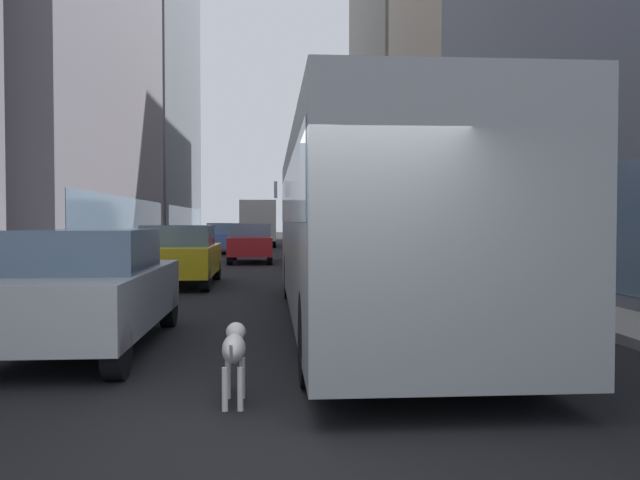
% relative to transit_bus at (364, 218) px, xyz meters
% --- Properties ---
extents(ground_plane, '(120.00, 120.00, 0.00)m').
position_rel_transit_bus_xyz_m(ground_plane, '(-1.20, 29.23, -1.78)').
color(ground_plane, black).
extents(sidewalk_left, '(2.40, 110.00, 0.15)m').
position_rel_transit_bus_xyz_m(sidewalk_left, '(-6.90, 29.23, -1.70)').
color(sidewalk_left, '#9E9991').
rests_on(sidewalk_left, ground).
extents(sidewalk_right, '(2.40, 110.00, 0.15)m').
position_rel_transit_bus_xyz_m(sidewalk_right, '(4.50, 29.23, -1.70)').
color(sidewalk_right, '#9E9991').
rests_on(sidewalk_right, ground).
extents(building_left_far, '(9.57, 21.33, 26.30)m').
position_rel_transit_bus_xyz_m(building_left_far, '(-13.10, 42.26, 11.36)').
color(building_left_far, slate).
rests_on(building_left_far, ground).
extents(building_right_mid, '(8.44, 19.70, 19.26)m').
position_rel_transit_bus_xyz_m(building_right_mid, '(10.70, 23.66, 7.84)').
color(building_right_mid, '#A0937F').
rests_on(building_right_mid, ground).
extents(building_right_far, '(8.55, 21.22, 28.41)m').
position_rel_transit_bus_xyz_m(building_right_far, '(10.70, 45.09, 12.42)').
color(building_right_far, gray).
rests_on(building_right_far, ground).
extents(transit_bus, '(2.78, 11.53, 3.05)m').
position_rel_transit_bus_xyz_m(transit_bus, '(0.00, 0.00, 0.00)').
color(transit_bus, '#999EA3').
rests_on(transit_bus, ground).
extents(car_blue_hatchback, '(1.92, 4.17, 1.62)m').
position_rel_transit_bus_xyz_m(car_blue_hatchback, '(-4.00, 24.05, -0.95)').
color(car_blue_hatchback, '#4C6BB7').
rests_on(car_blue_hatchback, ground).
extents(car_white_van, '(1.81, 4.07, 1.62)m').
position_rel_transit_bus_xyz_m(car_white_van, '(0.00, 12.31, -0.96)').
color(car_white_van, silver).
rests_on(car_white_van, ground).
extents(car_yellow_taxi, '(1.88, 4.13, 1.62)m').
position_rel_transit_bus_xyz_m(car_yellow_taxi, '(-4.00, 6.64, -0.96)').
color(car_yellow_taxi, yellow).
rests_on(car_yellow_taxi, ground).
extents(car_red_coupe, '(1.78, 3.99, 1.62)m').
position_rel_transit_bus_xyz_m(car_red_coupe, '(-2.40, 16.23, -0.96)').
color(car_red_coupe, red).
rests_on(car_red_coupe, ground).
extents(car_grey_wagon, '(1.72, 4.52, 1.62)m').
position_rel_transit_bus_xyz_m(car_grey_wagon, '(1.60, 23.25, -0.96)').
color(car_grey_wagon, slate).
rests_on(car_grey_wagon, ground).
extents(car_silver_sedan, '(1.71, 4.44, 1.62)m').
position_rel_transit_bus_xyz_m(car_silver_sedan, '(-4.00, -1.99, -0.96)').
color(car_silver_sedan, '#B7BABF').
rests_on(car_silver_sedan, ground).
extents(box_truck, '(2.30, 7.50, 3.05)m').
position_rel_transit_bus_xyz_m(box_truck, '(-2.40, 33.58, -0.11)').
color(box_truck, silver).
rests_on(box_truck, ground).
extents(dalmatian_dog, '(0.22, 0.96, 0.72)m').
position_rel_transit_bus_xyz_m(dalmatian_dog, '(-1.92, -4.72, -1.26)').
color(dalmatian_dog, white).
rests_on(dalmatian_dog, ground).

